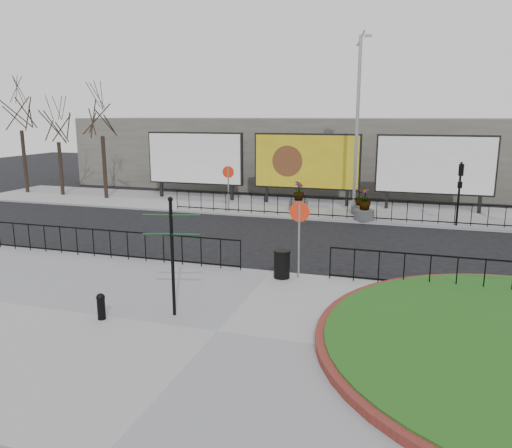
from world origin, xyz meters
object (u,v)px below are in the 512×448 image
at_px(litter_bin, 282,264).
at_px(bollard, 101,305).
at_px(planter_a, 299,200).
at_px(planter_b, 359,205).
at_px(billboard_mid, 306,162).
at_px(fingerpost_sign, 172,245).
at_px(lamp_post, 357,123).
at_px(planter_c, 365,208).

bearing_deg(litter_bin, bollard, -128.05).
height_order(planter_a, planter_b, planter_a).
bearing_deg(billboard_mid, fingerpost_sign, -89.79).
distance_m(bollard, planter_a, 16.27).
xyz_separation_m(lamp_post, planter_c, (0.69, -1.60, -4.10)).
height_order(lamp_post, litter_bin, lamp_post).
bearing_deg(fingerpost_sign, billboard_mid, 78.81).
distance_m(fingerpost_sign, planter_c, 14.32).
height_order(bollard, planter_b, planter_b).
distance_m(lamp_post, planter_a, 5.11).
xyz_separation_m(litter_bin, planter_a, (-2.00, 11.60, 0.11)).
distance_m(bollard, planter_b, 16.92).
xyz_separation_m(planter_a, planter_b, (3.29, -0.00, -0.10)).
relative_size(fingerpost_sign, planter_b, 2.40).
xyz_separation_m(fingerpost_sign, planter_b, (3.23, 15.39, -1.43)).
height_order(bollard, litter_bin, litter_bin).
xyz_separation_m(bollard, planter_b, (4.89, 16.19, 0.08)).
bearing_deg(lamp_post, bollard, -105.87).
bearing_deg(planter_a, litter_bin, -80.22).
height_order(lamp_post, planter_a, lamp_post).
xyz_separation_m(lamp_post, planter_b, (0.28, -0.00, -4.24)).
distance_m(billboard_mid, planter_b, 4.33).
relative_size(lamp_post, litter_bin, 10.13).
relative_size(billboard_mid, bollard, 8.90).
relative_size(fingerpost_sign, litter_bin, 3.44).
bearing_deg(planter_a, lamp_post, 0.00).
relative_size(billboard_mid, lamp_post, 0.67).
relative_size(billboard_mid, fingerpost_sign, 1.98).
height_order(billboard_mid, planter_c, billboard_mid).
height_order(fingerpost_sign, planter_b, fingerpost_sign).
height_order(billboard_mid, fingerpost_sign, billboard_mid).
relative_size(fingerpost_sign, bollard, 4.51).
bearing_deg(bollard, billboard_mid, 84.98).
height_order(lamp_post, planter_c, lamp_post).
relative_size(billboard_mid, litter_bin, 6.80).
bearing_deg(lamp_post, billboard_mid, 146.75).
distance_m(lamp_post, planter_b, 4.25).
bearing_deg(fingerpost_sign, planter_a, 78.84).
bearing_deg(bollard, planter_a, 84.37).
distance_m(litter_bin, planter_a, 11.77).
bearing_deg(planter_b, billboard_mid, 149.07).
bearing_deg(planter_a, planter_c, -23.39).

